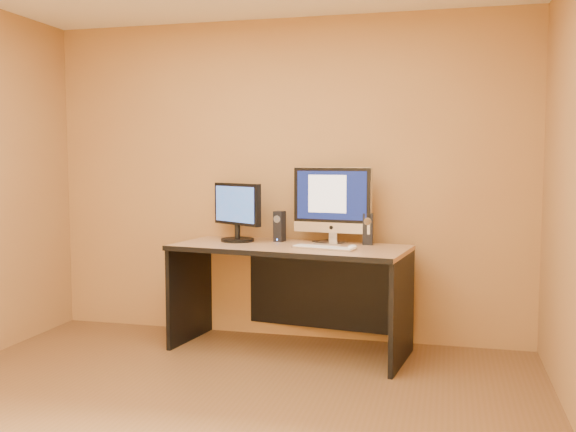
# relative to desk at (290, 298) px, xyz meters

# --- Properties ---
(walls) EXTENTS (4.00, 4.00, 2.60)m
(walls) POSITION_rel_desk_xyz_m (-0.16, -1.57, 0.89)
(walls) COLOR #A27741
(walls) RESTS_ON ground
(desk) EXTENTS (1.85, 1.00, 0.81)m
(desk) POSITION_rel_desk_xyz_m (0.00, 0.00, 0.00)
(desk) COLOR tan
(desk) RESTS_ON ground
(imac) EXTENTS (0.65, 0.32, 0.61)m
(imac) POSITION_rel_desk_xyz_m (0.28, 0.19, 0.71)
(imac) COLOR #AFAFB3
(imac) RESTS_ON desk
(second_monitor) EXTENTS (0.59, 0.50, 0.46)m
(second_monitor) POSITION_rel_desk_xyz_m (-0.47, 0.14, 0.64)
(second_monitor) COLOR black
(second_monitor) RESTS_ON desk
(speaker_left) EXTENTS (0.09, 0.10, 0.24)m
(speaker_left) POSITION_rel_desk_xyz_m (-0.14, 0.22, 0.53)
(speaker_left) COLOR black
(speaker_left) RESTS_ON desk
(speaker_right) EXTENTS (0.08, 0.08, 0.24)m
(speaker_right) POSITION_rel_desk_xyz_m (0.57, 0.19, 0.53)
(speaker_right) COLOR black
(speaker_right) RESTS_ON desk
(keyboard) EXTENTS (0.49, 0.24, 0.02)m
(keyboard) POSITION_rel_desk_xyz_m (0.29, -0.13, 0.42)
(keyboard) COLOR #B1B1B6
(keyboard) RESTS_ON desk
(mouse) EXTENTS (0.09, 0.12, 0.04)m
(mouse) POSITION_rel_desk_xyz_m (0.50, -0.13, 0.43)
(mouse) COLOR white
(mouse) RESTS_ON desk
(cable_a) EXTENTS (0.06, 0.24, 0.01)m
(cable_a) POSITION_rel_desk_xyz_m (0.25, 0.31, 0.41)
(cable_a) COLOR black
(cable_a) RESTS_ON desk
(cable_b) EXTENTS (0.14, 0.15, 0.01)m
(cable_b) POSITION_rel_desk_xyz_m (0.19, 0.33, 0.41)
(cable_b) COLOR black
(cable_b) RESTS_ON desk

